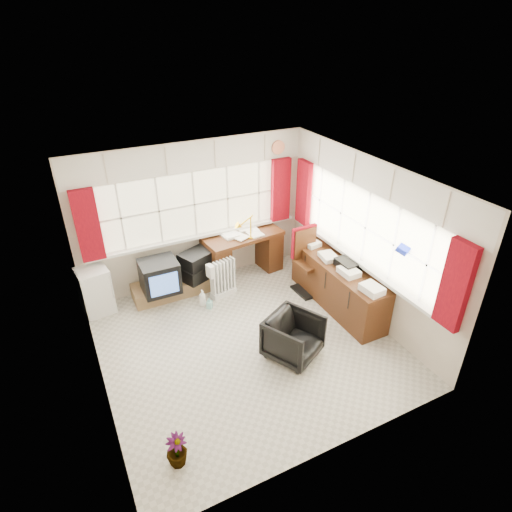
% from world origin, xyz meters
% --- Properties ---
extents(ground, '(4.00, 4.00, 0.00)m').
position_xyz_m(ground, '(0.00, 0.00, 0.00)').
color(ground, beige).
rests_on(ground, ground).
extents(room_walls, '(4.00, 4.00, 4.00)m').
position_xyz_m(room_walls, '(0.00, 0.00, 1.50)').
color(room_walls, beige).
rests_on(room_walls, ground).
extents(window_back, '(3.70, 0.12, 3.60)m').
position_xyz_m(window_back, '(0.00, 1.94, 0.95)').
color(window_back, '#FFF6C9').
rests_on(window_back, room_walls).
extents(window_right, '(0.12, 3.70, 3.60)m').
position_xyz_m(window_right, '(1.94, 0.00, 0.95)').
color(window_right, '#FFF6C9').
rests_on(window_right, room_walls).
extents(curtains, '(3.83, 3.83, 1.15)m').
position_xyz_m(curtains, '(0.92, 0.93, 1.46)').
color(curtains, maroon).
rests_on(curtains, room_walls).
extents(overhead_cabinets, '(3.98, 3.98, 0.48)m').
position_xyz_m(overhead_cabinets, '(0.98, 0.98, 2.25)').
color(overhead_cabinets, silver).
rests_on(overhead_cabinets, room_walls).
extents(desk, '(1.48, 0.85, 0.85)m').
position_xyz_m(desk, '(0.77, 1.80, 0.45)').
color(desk, '#4E2812').
rests_on(desk, ground).
extents(desk_lamp, '(0.17, 0.15, 0.44)m').
position_xyz_m(desk_lamp, '(0.85, 1.58, 1.12)').
color(desk_lamp, yellow).
rests_on(desk_lamp, desk).
extents(task_chair, '(0.50, 0.52, 1.14)m').
position_xyz_m(task_chair, '(1.55, 0.87, 0.61)').
color(task_chair, black).
rests_on(task_chair, ground).
extents(office_chair, '(0.92, 0.93, 0.63)m').
position_xyz_m(office_chair, '(0.48, -0.51, 0.32)').
color(office_chair, black).
rests_on(office_chair, ground).
extents(radiator, '(0.47, 0.26, 0.66)m').
position_xyz_m(radiator, '(0.18, 1.31, 0.27)').
color(radiator, white).
rests_on(radiator, ground).
extents(credenza, '(0.50, 2.00, 0.85)m').
position_xyz_m(credenza, '(1.73, 0.20, 0.39)').
color(credenza, '#4E2812').
rests_on(credenza, ground).
extents(file_tray, '(0.29, 0.37, 0.12)m').
position_xyz_m(file_tray, '(1.81, 0.11, 0.81)').
color(file_tray, black).
rests_on(file_tray, credenza).
extents(tv_bench, '(1.40, 0.50, 0.25)m').
position_xyz_m(tv_bench, '(-0.55, 1.72, 0.12)').
color(tv_bench, olive).
rests_on(tv_bench, ground).
extents(crt_tv, '(0.59, 0.56, 0.53)m').
position_xyz_m(crt_tv, '(-0.81, 1.54, 0.52)').
color(crt_tv, black).
rests_on(crt_tv, tv_bench).
extents(hifi_stack, '(0.78, 0.65, 0.48)m').
position_xyz_m(hifi_stack, '(-0.10, 1.67, 0.48)').
color(hifi_stack, black).
rests_on(hifi_stack, tv_bench).
extents(mini_fridge, '(0.52, 0.52, 0.77)m').
position_xyz_m(mini_fridge, '(-1.80, 1.79, 0.39)').
color(mini_fridge, white).
rests_on(mini_fridge, ground).
extents(spray_bottle_a, '(0.12, 0.12, 0.29)m').
position_xyz_m(spray_bottle_a, '(-0.24, 1.18, 0.14)').
color(spray_bottle_a, white).
rests_on(spray_bottle_a, ground).
extents(spray_bottle_b, '(0.12, 0.12, 0.19)m').
position_xyz_m(spray_bottle_b, '(-0.17, 1.05, 0.10)').
color(spray_bottle_b, '#8BD0CC').
rests_on(spray_bottle_b, ground).
extents(flower_vase, '(0.25, 0.25, 0.41)m').
position_xyz_m(flower_vase, '(-1.48, -1.40, 0.20)').
color(flower_vase, black).
rests_on(flower_vase, ground).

